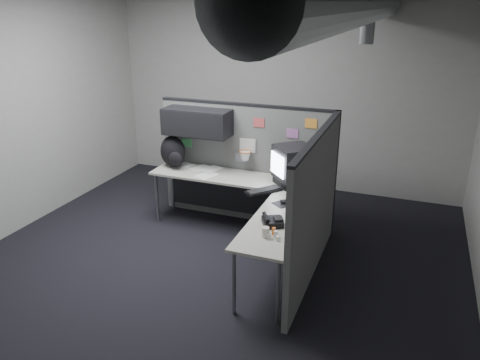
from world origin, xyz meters
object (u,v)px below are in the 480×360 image
at_px(desk, 247,195).
at_px(keyboard, 264,191).
at_px(backpack, 173,152).
at_px(phone, 272,221).
at_px(monitor, 294,165).

xyz_separation_m(desk, keyboard, (0.25, -0.10, 0.14)).
bearing_deg(backpack, keyboard, -37.81).
xyz_separation_m(desk, backpack, (-1.19, 0.32, 0.33)).
distance_m(keyboard, phone, 0.87).
bearing_deg(backpack, phone, -55.59).
distance_m(desk, keyboard, 0.30).
bearing_deg(monitor, desk, -148.84).
relative_size(phone, backpack, 0.65).
distance_m(desk, phone, 1.09).
relative_size(desk, keyboard, 5.15).
xyz_separation_m(desk, monitor, (0.51, 0.28, 0.37)).
bearing_deg(monitor, phone, -82.86).
bearing_deg(backpack, monitor, -22.81).
height_order(phone, backpack, backpack).
bearing_deg(keyboard, backpack, 157.08).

